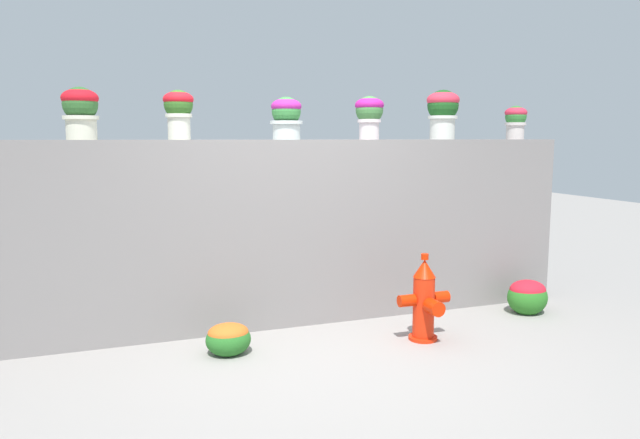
% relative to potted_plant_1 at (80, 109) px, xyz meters
% --- Properties ---
extents(ground_plane, '(24.00, 24.00, 0.00)m').
position_rel_potted_plant_1_xyz_m(ground_plane, '(1.68, -1.03, -1.97)').
color(ground_plane, gray).
extents(stone_wall, '(5.90, 0.31, 1.72)m').
position_rel_potted_plant_1_xyz_m(stone_wall, '(1.68, 0.01, -1.11)').
color(stone_wall, gray).
rests_on(stone_wall, ground).
extents(potted_plant_1, '(0.29, 0.29, 0.42)m').
position_rel_potted_plant_1_xyz_m(potted_plant_1, '(0.00, 0.00, 0.00)').
color(potted_plant_1, beige).
rests_on(potted_plant_1, stone_wall).
extents(potted_plant_2, '(0.26, 0.26, 0.42)m').
position_rel_potted_plant_1_xyz_m(potted_plant_2, '(0.78, 0.05, 0.01)').
color(potted_plant_2, silver).
rests_on(potted_plant_2, stone_wall).
extents(potted_plant_3, '(0.29, 0.29, 0.38)m').
position_rel_potted_plant_1_xyz_m(potted_plant_3, '(1.73, 0.01, -0.03)').
color(potted_plant_3, silver).
rests_on(potted_plant_3, stone_wall).
extents(potted_plant_4, '(0.28, 0.28, 0.41)m').
position_rel_potted_plant_1_xyz_m(potted_plant_4, '(2.55, -0.00, 0.01)').
color(potted_plant_4, silver).
rests_on(potted_plant_4, stone_wall).
extents(potted_plant_5, '(0.33, 0.33, 0.49)m').
position_rel_potted_plant_1_xyz_m(potted_plant_5, '(3.37, 0.03, 0.05)').
color(potted_plant_5, silver).
rests_on(potted_plant_5, stone_wall).
extents(potted_plant_6, '(0.23, 0.23, 0.35)m').
position_rel_potted_plant_1_xyz_m(potted_plant_6, '(4.26, 0.04, -0.04)').
color(potted_plant_6, beige).
rests_on(potted_plant_6, stone_wall).
extents(fire_hydrant, '(0.47, 0.37, 0.76)m').
position_rel_potted_plant_1_xyz_m(fire_hydrant, '(2.69, -0.86, -1.63)').
color(fire_hydrant, red).
rests_on(fire_hydrant, ground).
extents(flower_bush_left, '(0.40, 0.36, 0.35)m').
position_rel_potted_plant_1_xyz_m(flower_bush_left, '(4.07, -0.51, -1.79)').
color(flower_bush_left, '#2B7323').
rests_on(flower_bush_left, ground).
extents(flower_bush_right, '(0.37, 0.33, 0.26)m').
position_rel_potted_plant_1_xyz_m(flower_bush_right, '(1.04, -0.61, -1.83)').
color(flower_bush_right, '#286E26').
rests_on(flower_bush_right, ground).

